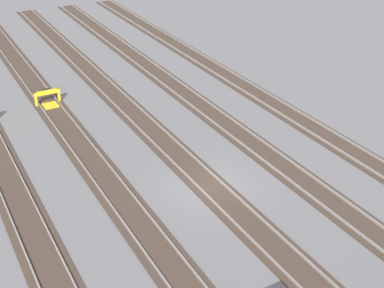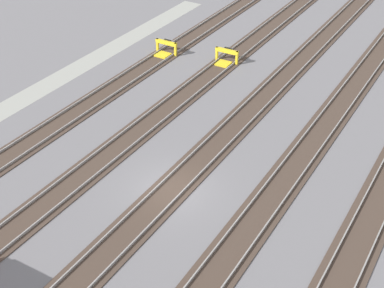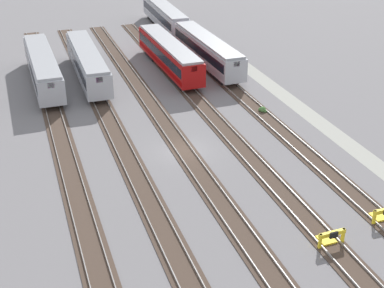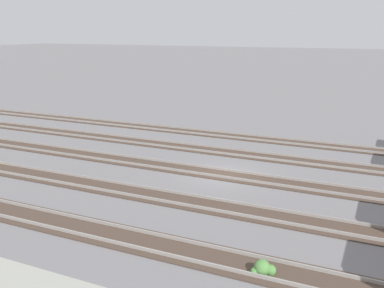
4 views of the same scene
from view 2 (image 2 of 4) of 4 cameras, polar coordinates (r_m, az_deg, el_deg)
name	(u,v)px [view 2 (image 2 of 4)]	position (r m, az deg, el deg)	size (l,w,h in m)	color
ground_plane	(172,190)	(30.04, -2.19, -4.87)	(400.00, 400.00, 0.00)	slate
rail_track_nearest	(38,137)	(35.64, -16.09, 0.70)	(90.00, 2.23, 0.21)	#47382D
rail_track_near_inner	(100,161)	(32.55, -9.75, -1.83)	(90.00, 2.23, 0.21)	#47382D
rail_track_middle	(172,189)	(30.01, -2.19, -4.81)	(90.00, 2.24, 0.21)	#47382D
rail_track_far_inner	(254,221)	(28.17, 6.64, -8.14)	(90.00, 2.23, 0.21)	#47382D
rail_track_farthest	(351,258)	(27.18, 16.57, -11.60)	(90.00, 2.23, 0.21)	#47382D
bumper_stop_nearest_track	(165,49)	(45.20, -2.91, 10.07)	(1.34, 2.00, 1.22)	yellow
bumper_stop_near_inner_track	(225,58)	(43.71, 3.58, 9.17)	(1.36, 2.01, 1.22)	yellow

